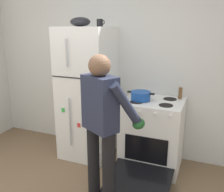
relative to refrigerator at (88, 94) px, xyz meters
name	(u,v)px	position (x,y,z in m)	size (l,w,h in m)	color
kitchen_wall_back	(123,61)	(0.39, 0.38, 0.43)	(6.00, 0.10, 2.70)	silver
refrigerator	(88,94)	(0.00, 0.00, 0.00)	(0.68, 0.72, 1.84)	white
stove_range	(152,135)	(0.95, -0.02, -0.46)	(0.76, 1.22, 0.93)	white
person_cook	(103,120)	(0.65, -0.94, 0.03)	(0.63, 0.65, 1.60)	black
red_pot	(141,96)	(0.79, -0.05, 0.07)	(0.35, 0.25, 0.11)	#19479E
coffee_mug	(100,23)	(0.18, 0.05, 0.97)	(0.11, 0.08, 0.10)	black
pepper_mill	(180,93)	(1.25, 0.20, 0.09)	(0.05, 0.05, 0.15)	brown
mixing_bowl	(80,22)	(-0.08, 0.00, 0.98)	(0.27, 0.27, 0.12)	black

